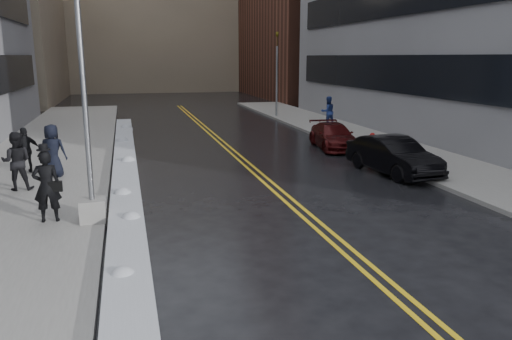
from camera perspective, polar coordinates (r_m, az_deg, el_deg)
ground at (r=12.37m, az=-2.94°, el=-8.10°), size 160.00×160.00×0.00m
sidewalk_west at (r=22.03m, az=-23.34°, el=0.41°), size 5.50×50.00×0.15m
sidewalk_east at (r=25.00m, az=15.11°, el=2.39°), size 4.00×50.00×0.15m
lane_line_left at (r=22.26m, az=-2.29°, el=1.40°), size 0.12×50.00×0.01m
lane_line_right at (r=22.33m, az=-1.54°, el=1.44°), size 0.12×50.00×0.01m
snow_ridge at (r=19.78m, az=-14.72°, el=0.01°), size 0.90×30.00×0.34m
building_far at (r=71.75m, az=-11.74°, el=17.85°), size 36.00×16.00×22.00m
lamppost at (r=13.49m, az=-18.77°, el=4.13°), size 0.65×0.65×7.62m
fire_hydrant at (r=24.44m, az=13.13°, el=3.40°), size 0.26×0.26×0.73m
traffic_signal at (r=36.95m, az=2.39°, el=11.26°), size 0.16×0.20×6.00m
pedestrian_fedora at (r=14.14m, az=-22.79°, el=-1.73°), size 0.71×0.47×1.91m
pedestrian_b at (r=17.93m, az=-25.69°, el=0.91°), size 0.94×0.74×1.91m
pedestrian_c at (r=19.42m, az=-22.22°, el=2.06°), size 1.05×0.81×1.91m
pedestrian_d at (r=20.49m, az=-24.81°, el=2.06°), size 1.09×0.74×1.71m
pedestrian_east at (r=31.42m, az=8.22°, el=6.63°), size 0.95×0.76×1.87m
car_black at (r=19.77m, az=15.40°, el=1.59°), size 2.06×4.52×1.44m
car_maroon at (r=24.80m, az=8.84°, el=3.86°), size 2.20×4.37×1.22m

